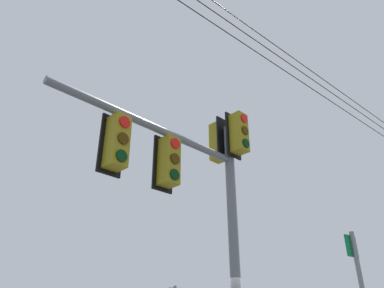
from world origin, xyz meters
The scene contains 2 objects.
signal_mast_assembly centered at (-1.14, -1.39, 4.24)m, with size 3.38×3.37×5.95m.
overhead_wire_span centered at (0.49, 0.12, 9.03)m, with size 22.20×19.95×1.46m.
Camera 1 is at (-1.25, -8.02, 1.64)m, focal length 34.64 mm.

